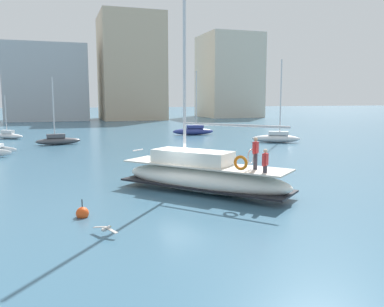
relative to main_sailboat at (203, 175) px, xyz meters
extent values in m
plane|color=#38607A|center=(-0.83, 0.48, -0.91)|extent=(400.00, 400.00, 0.00)
ellipsoid|color=white|center=(0.05, -0.06, -0.21)|extent=(8.04, 8.87, 1.40)
cube|color=black|center=(0.05, -0.06, -0.53)|extent=(7.93, 8.74, 0.10)
cube|color=beige|center=(0.05, -0.06, 0.53)|extent=(7.58, 8.38, 0.08)
cube|color=white|center=(-0.41, 0.49, 0.92)|extent=(4.08, 4.38, 0.70)
cylinder|color=silver|center=(-0.73, 0.86, 6.47)|extent=(0.16, 0.16, 11.80)
cylinder|color=#B7B7BC|center=(1.14, -1.34, 2.69)|extent=(3.82, 4.47, 0.12)
cylinder|color=silver|center=(-2.81, 3.31, 1.04)|extent=(0.73, 0.63, 0.06)
torus|color=orange|center=(0.86, -2.83, 1.04)|extent=(0.56, 0.62, 0.70)
cylinder|color=#33333D|center=(1.91, -2.25, 0.97)|extent=(0.20, 0.20, 0.80)
cube|color=red|center=(1.91, -2.25, 1.65)|extent=(0.37, 0.36, 0.56)
sphere|color=tan|center=(1.91, -2.25, 2.04)|extent=(0.20, 0.20, 0.20)
cylinder|color=red|center=(1.75, -2.39, 1.60)|extent=(0.09, 0.09, 0.50)
cylinder|color=red|center=(2.08, -2.11, 1.60)|extent=(0.09, 0.09, 0.50)
cylinder|color=#33333D|center=(1.96, -3.16, 0.74)|extent=(0.20, 0.20, 0.35)
cube|color=red|center=(1.96, -3.16, 1.20)|extent=(0.37, 0.36, 0.56)
sphere|color=beige|center=(1.96, -3.16, 1.59)|extent=(0.20, 0.20, 0.20)
cylinder|color=red|center=(1.79, -3.30, 1.15)|extent=(0.09, 0.09, 0.50)
cylinder|color=red|center=(2.13, -3.01, 1.15)|extent=(0.09, 0.09, 0.50)
torus|color=silver|center=(1.76, -2.07, 1.19)|extent=(0.62, 0.54, 0.76)
ellipsoid|color=white|center=(-12.92, 33.92, -0.58)|extent=(3.82, 3.17, 0.65)
cube|color=white|center=(-13.09, 34.04, -0.06)|extent=(1.67, 1.46, 0.40)
cylinder|color=silver|center=(-13.17, 34.10, 2.04)|extent=(0.11, 0.11, 4.60)
ellipsoid|color=navy|center=(10.13, 31.99, -0.46)|extent=(5.69, 2.08, 0.90)
cube|color=navy|center=(10.41, 31.95, 0.19)|extent=(2.32, 1.16, 0.40)
cylinder|color=silver|center=(10.54, 31.93, 3.80)|extent=(0.14, 0.14, 7.62)
ellipsoid|color=silver|center=(15.89, 20.01, -0.48)|extent=(5.35, 3.45, 0.86)
cube|color=silver|center=(16.13, 19.89, 0.15)|extent=(2.28, 1.66, 0.40)
cylinder|color=silver|center=(16.25, 19.83, 4.09)|extent=(0.13, 0.13, 8.27)
ellipsoid|color=#4C4C51|center=(-7.21, 25.51, -0.54)|extent=(4.70, 1.52, 0.75)
cube|color=#4C4C51|center=(-7.44, 25.48, 0.04)|extent=(1.91, 0.88, 0.40)
cylinder|color=silver|center=(-7.56, 25.47, 3.01)|extent=(0.12, 0.12, 6.36)
ellipsoid|color=silver|center=(-5.67, -5.37, -0.67)|extent=(0.40, 0.36, 0.16)
sphere|color=silver|center=(-5.52, -5.25, -0.64)|extent=(0.11, 0.11, 0.11)
cone|color=gold|center=(-5.47, -5.21, -0.65)|extent=(0.08, 0.07, 0.04)
cube|color=#9E9993|center=(-5.85, -5.13, -0.65)|extent=(0.47, 0.55, 0.15)
cube|color=#9E9993|center=(-5.49, -5.60, -0.65)|extent=(0.47, 0.55, 0.15)
sphere|color=#EA4C19|center=(-6.32, -2.74, -0.75)|extent=(0.54, 0.54, 0.54)
cylinder|color=black|center=(-6.32, -2.74, -0.45)|extent=(0.04, 0.04, 0.60)
cube|color=#B2B7BC|center=(-9.20, 75.93, 7.34)|extent=(17.24, 10.66, 16.50)
cube|color=#C6AD8E|center=(9.39, 75.69, 10.99)|extent=(13.95, 15.47, 23.80)
cube|color=beige|center=(35.97, 79.90, 9.70)|extent=(13.83, 15.19, 21.22)
camera|label=1|loc=(-7.11, -19.74, 4.03)|focal=37.84mm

